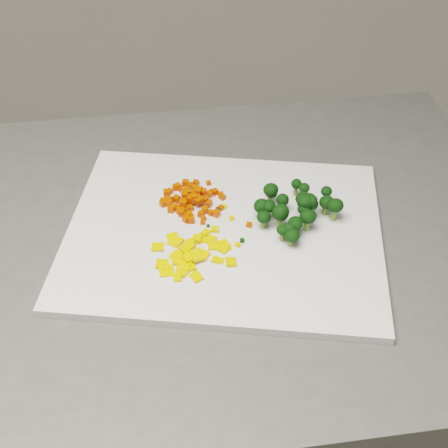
{
  "coord_description": "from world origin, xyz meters",
  "views": [
    {
      "loc": [
        -0.01,
        -0.06,
        1.48
      ],
      "look_at": [
        -0.03,
        0.56,
        0.92
      ],
      "focal_mm": 50.0,
      "sensor_mm": 36.0,
      "label": 1
    }
  ],
  "objects_px": {
    "cutting_board": "(224,233)",
    "carrot_pile": "(194,196)",
    "pepper_pile": "(195,248)",
    "broccoli_pile": "(299,204)",
    "counter_block": "(202,414)"
  },
  "relations": [
    {
      "from": "broccoli_pile",
      "to": "carrot_pile",
      "type": "bearing_deg",
      "value": 169.27
    },
    {
      "from": "pepper_pile",
      "to": "broccoli_pile",
      "type": "distance_m",
      "value": 0.15
    },
    {
      "from": "carrot_pile",
      "to": "counter_block",
      "type": "bearing_deg",
      "value": -86.75
    },
    {
      "from": "cutting_board",
      "to": "broccoli_pile",
      "type": "xyz_separation_m",
      "value": [
        0.1,
        0.03,
        0.03
      ]
    },
    {
      "from": "carrot_pile",
      "to": "broccoli_pile",
      "type": "height_order",
      "value": "broccoli_pile"
    },
    {
      "from": "carrot_pile",
      "to": "broccoli_pile",
      "type": "relative_size",
      "value": 0.83
    },
    {
      "from": "carrot_pile",
      "to": "broccoli_pile",
      "type": "distance_m",
      "value": 0.15
    },
    {
      "from": "broccoli_pile",
      "to": "cutting_board",
      "type": "bearing_deg",
      "value": -164.95
    },
    {
      "from": "cutting_board",
      "to": "carrot_pile",
      "type": "distance_m",
      "value": 0.07
    },
    {
      "from": "counter_block",
      "to": "carrot_pile",
      "type": "relative_size",
      "value": 9.86
    },
    {
      "from": "carrot_pile",
      "to": "pepper_pile",
      "type": "xyz_separation_m",
      "value": [
        0.01,
        -0.1,
        -0.01
      ]
    },
    {
      "from": "cutting_board",
      "to": "broccoli_pile",
      "type": "distance_m",
      "value": 0.11
    },
    {
      "from": "counter_block",
      "to": "pepper_pile",
      "type": "height_order",
      "value": "pepper_pile"
    },
    {
      "from": "cutting_board",
      "to": "carrot_pile",
      "type": "xyz_separation_m",
      "value": [
        -0.04,
        0.05,
        0.02
      ]
    },
    {
      "from": "pepper_pile",
      "to": "carrot_pile",
      "type": "bearing_deg",
      "value": 94.75
    }
  ]
}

